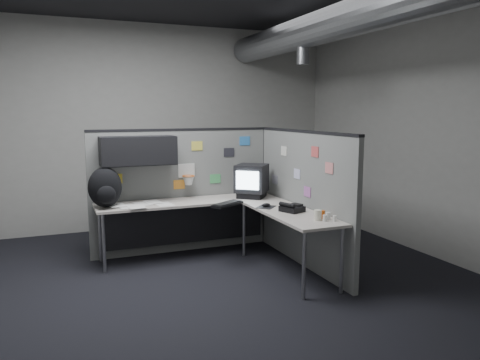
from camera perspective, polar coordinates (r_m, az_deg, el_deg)
name	(u,v)px	position (r m, az deg, el deg)	size (l,w,h in m)	color
room	(271,88)	(5.16, 3.75, 11.08)	(5.62, 5.62, 3.22)	black
partition_back	(172,178)	(6.10, -8.31, 0.24)	(2.44, 0.42, 1.63)	slate
partition_right	(303,198)	(5.69, 7.63, -2.15)	(0.07, 2.23, 1.63)	slate
desk	(215,213)	(5.78, -3.09, -4.00)	(2.31, 2.11, 0.73)	#BEB5AB
monitor	(252,180)	(6.12, 1.43, -0.05)	(0.53, 0.53, 0.43)	black
keyboard	(227,204)	(5.62, -1.55, -2.94)	(0.46, 0.36, 0.04)	black
mouse	(266,206)	(5.52, 3.19, -3.16)	(0.29, 0.29, 0.05)	black
phone	(292,208)	(5.31, 6.33, -3.42)	(0.28, 0.29, 0.11)	black
bottles	(327,216)	(4.96, 10.53, -4.39)	(0.14, 0.18, 0.09)	silver
cup	(318,215)	(4.92, 9.46, -4.25)	(0.08, 0.08, 0.11)	silver
papers	(140,205)	(5.76, -12.09, -2.96)	(0.77, 0.52, 0.02)	white
backpack	(105,188)	(5.69, -16.12, -0.94)	(0.46, 0.45, 0.48)	black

